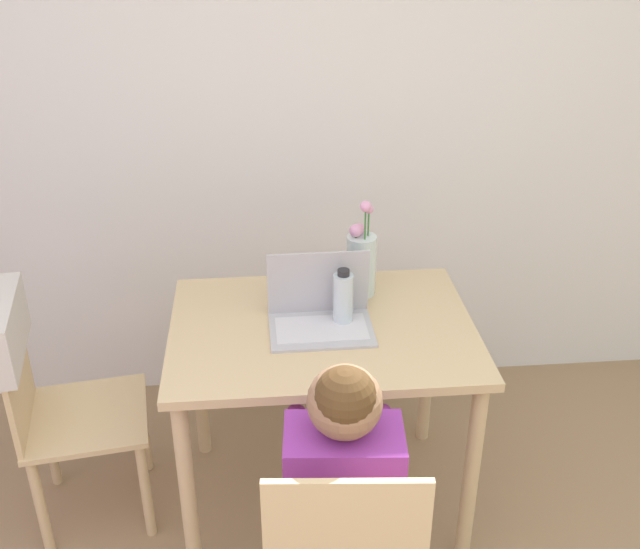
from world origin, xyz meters
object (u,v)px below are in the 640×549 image
(laptop, at_px, (320,310))
(water_bottle, at_px, (343,298))
(chair_spare, at_px, (40,378))
(flower_vase, at_px, (361,261))
(person_seated, at_px, (342,483))

(laptop, distance_m, water_bottle, 0.08)
(laptop, bearing_deg, water_bottle, 2.07)
(chair_spare, xyz_separation_m, flower_vase, (1.08, 0.19, 0.28))
(chair_spare, distance_m, laptop, 0.94)
(flower_vase, bearing_deg, person_seated, -100.92)
(water_bottle, bearing_deg, chair_spare, 179.69)
(chair_spare, bearing_deg, flower_vase, -88.09)
(person_seated, bearing_deg, flower_vase, -96.22)
(person_seated, distance_m, laptop, 0.64)
(person_seated, height_order, flower_vase, flower_vase)
(water_bottle, bearing_deg, laptop, -177.38)
(flower_vase, relative_size, water_bottle, 1.82)
(person_seated, bearing_deg, laptop, -85.16)
(chair_spare, height_order, person_seated, person_seated)
(flower_vase, xyz_separation_m, water_bottle, (-0.08, -0.20, -0.03))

